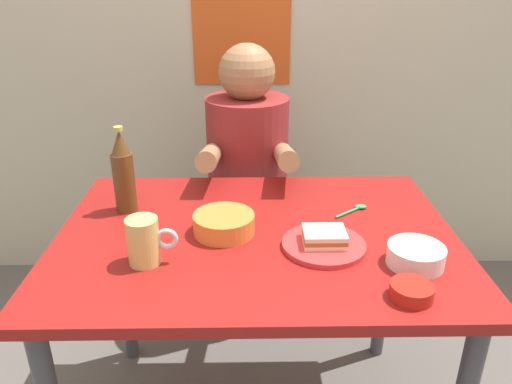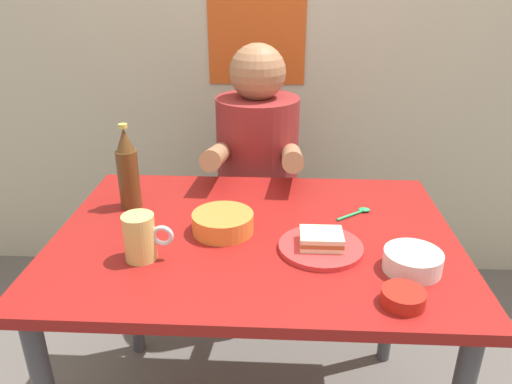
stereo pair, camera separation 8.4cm
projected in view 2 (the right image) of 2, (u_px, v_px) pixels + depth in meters
The scene contains 11 objects.
dining_table at pixel (255, 261), 1.40m from camera, with size 1.10×0.80×0.74m.
stool at pixel (257, 241), 2.10m from camera, with size 0.34×0.34×0.45m.
person_seated at pixel (257, 150), 1.91m from camera, with size 0.33×0.56×0.72m.
plate_orange at pixel (321, 247), 1.27m from camera, with size 0.22×0.22×0.01m, color red.
sandwich at pixel (321, 239), 1.26m from camera, with size 0.11×0.09×0.04m.
beer_mug at pixel (141, 237), 1.21m from camera, with size 0.13×0.08×0.12m.
beer_bottle at pixel (128, 170), 1.46m from camera, with size 0.06×0.06×0.26m.
sambal_bowl_red at pixel (403, 297), 1.06m from camera, with size 0.10×0.10×0.03m.
rice_bowl_white at pixel (413, 260), 1.18m from camera, with size 0.14×0.14×0.05m.
soup_bowl_orange at pixel (223, 221), 1.35m from camera, with size 0.17×0.17×0.05m.
spoon at pixel (359, 212), 1.46m from camera, with size 0.11×0.08×0.01m.
Camera 2 is at (0.06, -1.19, 1.40)m, focal length 34.38 mm.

